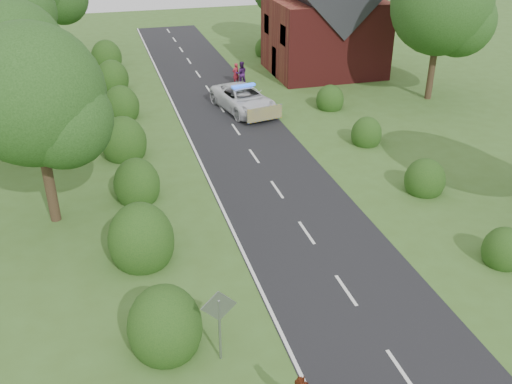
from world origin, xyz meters
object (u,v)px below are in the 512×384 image
object	(u,v)px
pedestrian_red	(236,74)
pedestrian_purple	(241,73)
police_van	(244,99)
road_sign	(219,315)

from	to	relation	value
pedestrian_red	pedestrian_purple	bearing A→B (deg)	105.58
police_van	pedestrian_red	size ratio (longest dim) A/B	3.94
road_sign	pedestrian_red	bearing A→B (deg)	74.91
police_van	pedestrian_red	xyz separation A→B (m)	(0.92, 5.70, -0.01)
police_van	road_sign	bearing A→B (deg)	-118.30
road_sign	pedestrian_red	xyz separation A→B (m)	(7.22, 26.78, -0.88)
road_sign	pedestrian_purple	world-z (taller)	road_sign
road_sign	pedestrian_red	size ratio (longest dim) A/B	1.64
pedestrian_red	pedestrian_purple	size ratio (longest dim) A/B	0.89
road_sign	pedestrian_red	world-z (taller)	road_sign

